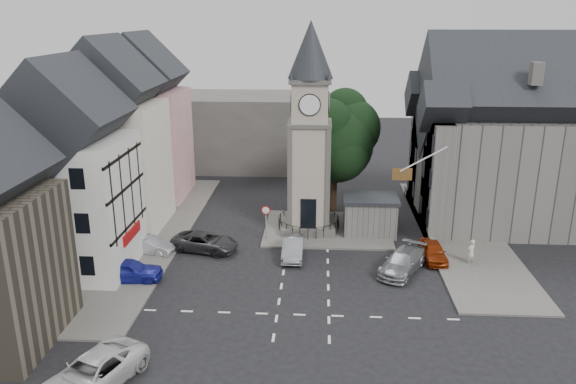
# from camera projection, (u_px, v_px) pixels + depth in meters

# --- Properties ---
(ground) EXTENTS (120.00, 120.00, 0.00)m
(ground) POSITION_uv_depth(u_px,v_px,m) (306.00, 273.00, 37.69)
(ground) COLOR black
(ground) RESTS_ON ground
(pavement_west) EXTENTS (6.00, 30.00, 0.14)m
(pavement_west) POSITION_uv_depth(u_px,v_px,m) (149.00, 235.00, 44.08)
(pavement_west) COLOR #595651
(pavement_west) RESTS_ON ground
(pavement_east) EXTENTS (6.00, 26.00, 0.14)m
(pavement_east) POSITION_uv_depth(u_px,v_px,m) (459.00, 232.00, 44.60)
(pavement_east) COLOR #595651
(pavement_east) RESTS_ON ground
(central_island) EXTENTS (10.00, 8.00, 0.16)m
(central_island) POSITION_uv_depth(u_px,v_px,m) (327.00, 229.00, 45.19)
(central_island) COLOR #595651
(central_island) RESTS_ON ground
(road_markings) EXTENTS (20.00, 8.00, 0.01)m
(road_markings) POSITION_uv_depth(u_px,v_px,m) (303.00, 315.00, 32.46)
(road_markings) COLOR silver
(road_markings) RESTS_ON ground
(clock_tower) EXTENTS (4.86, 4.86, 16.25)m
(clock_tower) POSITION_uv_depth(u_px,v_px,m) (310.00, 131.00, 42.83)
(clock_tower) COLOR #4C4944
(clock_tower) RESTS_ON ground
(stone_shelter) EXTENTS (4.30, 3.30, 3.08)m
(stone_shelter) POSITION_uv_depth(u_px,v_px,m) (370.00, 215.00, 44.08)
(stone_shelter) COLOR #625E5A
(stone_shelter) RESTS_ON ground
(town_tree) EXTENTS (7.20, 7.20, 10.80)m
(town_tree) POSITION_uv_depth(u_px,v_px,m) (334.00, 132.00, 47.83)
(town_tree) COLOR black
(town_tree) RESTS_ON ground
(warning_sign_post) EXTENTS (0.70, 0.19, 2.85)m
(warning_sign_post) POSITION_uv_depth(u_px,v_px,m) (266.00, 216.00, 42.43)
(warning_sign_post) COLOR black
(warning_sign_post) RESTS_ON ground
(terrace_pink) EXTENTS (8.10, 7.60, 12.80)m
(terrace_pink) POSITION_uv_depth(u_px,v_px,m) (144.00, 128.00, 51.79)
(terrace_pink) COLOR #CB8C91
(terrace_pink) RESTS_ON ground
(terrace_cream) EXTENTS (8.10, 7.60, 12.80)m
(terrace_cream) POSITION_uv_depth(u_px,v_px,m) (113.00, 147.00, 44.18)
(terrace_cream) COLOR #F3E2CB
(terrace_cream) RESTS_ON ground
(terrace_tudor) EXTENTS (8.10, 7.60, 12.00)m
(terrace_tudor) POSITION_uv_depth(u_px,v_px,m) (70.00, 181.00, 36.69)
(terrace_tudor) COLOR silver
(terrace_tudor) RESTS_ON ground
(backdrop_west) EXTENTS (20.00, 10.00, 8.00)m
(backdrop_west) POSITION_uv_depth(u_px,v_px,m) (208.00, 130.00, 63.79)
(backdrop_west) COLOR #4C4944
(backdrop_west) RESTS_ON ground
(east_building) EXTENTS (14.40, 11.40, 12.60)m
(east_building) POSITION_uv_depth(u_px,v_px,m) (503.00, 148.00, 45.37)
(east_building) COLOR #625E5A
(east_building) RESTS_ON ground
(east_boundary_wall) EXTENTS (0.40, 16.00, 0.90)m
(east_boundary_wall) POSITION_uv_depth(u_px,v_px,m) (420.00, 218.00, 46.55)
(east_boundary_wall) COLOR #625E5A
(east_boundary_wall) RESTS_ON ground
(flagpole) EXTENTS (3.68, 0.10, 2.74)m
(flagpole) POSITION_uv_depth(u_px,v_px,m) (423.00, 159.00, 38.92)
(flagpole) COLOR white
(flagpole) RESTS_ON ground
(car_west_blue) EXTENTS (4.55, 2.10, 1.51)m
(car_west_blue) POSITION_uv_depth(u_px,v_px,m) (128.00, 270.00, 36.37)
(car_west_blue) COLOR navy
(car_west_blue) RESTS_ON ground
(car_west_silver) EXTENTS (4.01, 2.12, 1.26)m
(car_west_silver) POSITION_uv_depth(u_px,v_px,m) (149.00, 245.00, 40.68)
(car_west_silver) COLOR #97989E
(car_west_silver) RESTS_ON ground
(car_west_grey) EXTENTS (5.27, 3.29, 1.36)m
(car_west_grey) POSITION_uv_depth(u_px,v_px,m) (205.00, 242.00, 41.09)
(car_west_grey) COLOR #313134
(car_west_grey) RESTS_ON ground
(car_island_silver) EXTENTS (1.46, 4.16, 1.37)m
(car_island_silver) POSITION_uv_depth(u_px,v_px,m) (293.00, 248.00, 40.05)
(car_island_silver) COLOR gray
(car_island_silver) RESTS_ON ground
(car_island_east) EXTENTS (4.13, 5.36, 1.45)m
(car_island_east) POSITION_uv_depth(u_px,v_px,m) (402.00, 262.00, 37.69)
(car_island_east) COLOR gray
(car_island_east) RESTS_ON ground
(car_east_red) EXTENTS (1.74, 3.90, 1.30)m
(car_east_red) POSITION_uv_depth(u_px,v_px,m) (433.00, 251.00, 39.55)
(car_east_red) COLOR maroon
(car_east_red) RESTS_ON ground
(van_sw_white) EXTENTS (4.60, 6.24, 1.57)m
(van_sw_white) POSITION_uv_depth(u_px,v_px,m) (92.00, 374.00, 25.87)
(van_sw_white) COLOR silver
(van_sw_white) RESTS_ON ground
(pedestrian) EXTENTS (0.82, 0.76, 1.87)m
(pedestrian) POSITION_uv_depth(u_px,v_px,m) (471.00, 252.00, 38.67)
(pedestrian) COLOR beige
(pedestrian) RESTS_ON ground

